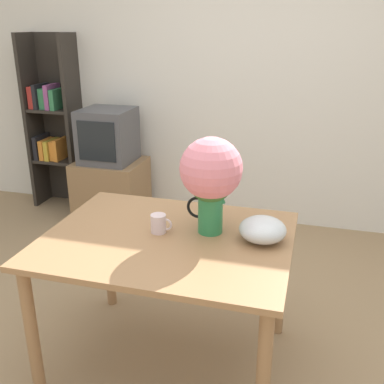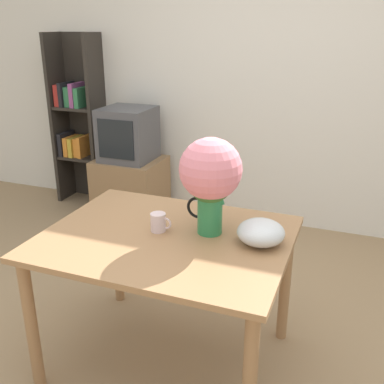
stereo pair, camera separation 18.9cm
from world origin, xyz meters
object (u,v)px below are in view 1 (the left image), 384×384
object	(u,v)px
flower_vase	(211,175)
coffee_mug	(159,224)
tv_set	(108,136)
white_bowl	(263,230)

from	to	relation	value
flower_vase	coffee_mug	world-z (taller)	flower_vase
coffee_mug	tv_set	xyz separation A→B (m)	(-1.06, 1.62, 0.00)
flower_vase	tv_set	distance (m)	2.03
flower_vase	white_bowl	size ratio (longest dim) A/B	2.14
coffee_mug	tv_set	size ratio (longest dim) A/B	0.24
flower_vase	coffee_mug	size ratio (longest dim) A/B	4.36
flower_vase	white_bowl	bearing A→B (deg)	-6.33
coffee_mug	white_bowl	bearing A→B (deg)	5.15
coffee_mug	white_bowl	xyz separation A→B (m)	(0.51, 0.05, 0.01)
white_bowl	tv_set	xyz separation A→B (m)	(-1.56, 1.57, -0.01)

